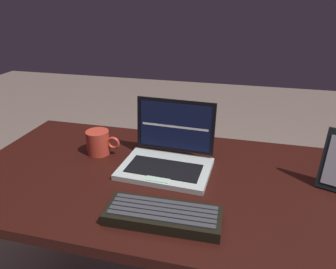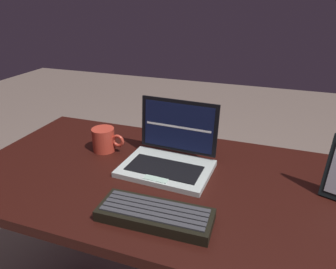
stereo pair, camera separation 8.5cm
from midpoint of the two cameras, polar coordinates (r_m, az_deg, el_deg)
name	(u,v)px [view 1 (the left image)]	position (r m, az deg, el deg)	size (l,w,h in m)	color
desk	(165,198)	(1.09, -2.76, -11.90)	(1.37, 0.71, 0.73)	black
laptop_front	(168,156)	(1.08, -2.26, -4.07)	(0.32, 0.25, 0.22)	#B7C2BC
external_keyboard	(163,215)	(0.85, -3.87, -14.91)	(0.32, 0.12, 0.04)	black
coffee_mug	(99,142)	(1.20, -14.82, -1.47)	(0.13, 0.09, 0.09)	#BC3A29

